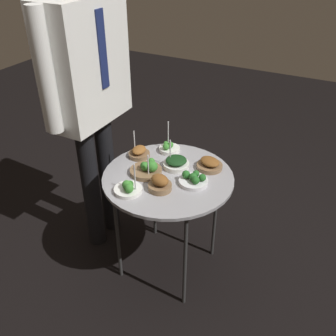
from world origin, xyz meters
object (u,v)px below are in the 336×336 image
bowl_broccoli_mid_left (193,180)px  serving_cart (168,182)px  bowl_broccoli_front_right (169,148)px  bowl_roast_near_rim (160,184)px  bowl_spinach_back_right (177,163)px  bowl_roast_center (210,164)px  bowl_roast_front_left (139,153)px  bowl_broccoli_front_center (147,169)px  bowl_broccoli_far_rim (128,188)px  waiter_figure (87,78)px

bowl_broccoli_mid_left → serving_cart: bearing=89.2°
bowl_broccoli_mid_left → bowl_broccoli_front_right: 0.36m
bowl_roast_near_rim → bowl_broccoli_front_right: bearing=20.7°
bowl_spinach_back_right → bowl_broccoli_front_right: bearing=40.9°
bowl_broccoli_mid_left → bowl_spinach_back_right: size_ratio=0.95×
bowl_roast_center → bowl_roast_front_left: bowl_roast_front_left is taller
bowl_broccoli_front_center → bowl_broccoli_far_rim: (-0.19, -0.00, -0.00)m
bowl_roast_center → waiter_figure: (-0.12, 0.69, 0.42)m
bowl_broccoli_mid_left → bowl_broccoli_front_center: (-0.03, 0.26, 0.00)m
bowl_roast_near_rim → bowl_broccoli_front_right: 0.39m
bowl_roast_center → bowl_broccoli_far_rim: 0.48m
bowl_spinach_back_right → bowl_broccoli_far_rim: size_ratio=0.96×
bowl_spinach_back_right → waiter_figure: waiter_figure is taller
waiter_figure → serving_cart: bearing=-96.1°
bowl_broccoli_mid_left → bowl_roast_center: bearing=-5.7°
bowl_broccoli_front_right → waiter_figure: waiter_figure is taller
serving_cart → bowl_roast_center: 0.25m
serving_cart → bowl_broccoli_front_right: bowl_broccoli_front_right is taller
bowl_spinach_back_right → bowl_roast_near_rim: 0.23m
bowl_broccoli_mid_left → bowl_spinach_back_right: 0.18m
serving_cart → waiter_figure: bearing=83.9°
bowl_roast_center → serving_cart: bearing=136.0°
bowl_broccoli_far_rim → waiter_figure: bearing=56.3°
bowl_broccoli_mid_left → bowl_broccoli_front_right: bowl_broccoli_front_right is taller
bowl_broccoli_front_right → bowl_roast_front_left: size_ratio=1.15×
bowl_broccoli_front_center → bowl_roast_center: bearing=-53.9°
bowl_broccoli_mid_left → bowl_broccoli_far_rim: bearing=130.2°
bowl_spinach_back_right → bowl_roast_near_rim: bowl_spinach_back_right is taller
bowl_roast_near_rim → bowl_broccoli_far_rim: size_ratio=0.72×
bowl_broccoli_front_center → bowl_roast_near_rim: bearing=-126.4°
serving_cart → bowl_broccoli_front_right: 0.27m
bowl_roast_near_rim → bowl_roast_front_left: size_ratio=0.79×
bowl_broccoli_front_center → waiter_figure: (0.09, 0.41, 0.42)m
bowl_roast_front_left → bowl_broccoli_front_center: bearing=-134.9°
bowl_broccoli_far_rim → bowl_broccoli_mid_left: bearing=-49.8°
bowl_roast_near_rim → waiter_figure: 0.70m
bowl_broccoli_far_rim → bowl_roast_center: bearing=-35.0°
bowl_broccoli_mid_left → waiter_figure: bearing=85.1°
bowl_roast_near_rim → bowl_roast_front_left: bowl_roast_front_left is taller
serving_cart → bowl_spinach_back_right: (0.10, -0.00, 0.07)m
bowl_broccoli_mid_left → bowl_broccoli_front_center: bearing=96.1°
bowl_roast_center → bowl_broccoli_front_right: (0.06, 0.28, -0.00)m
serving_cart → bowl_roast_center: bearing=-44.0°
bowl_spinach_back_right → bowl_broccoli_far_rim: bearing=160.6°
bowl_broccoli_mid_left → bowl_broccoli_far_rim: (-0.22, 0.26, 0.00)m
bowl_broccoli_far_rim → bowl_broccoli_front_right: size_ratio=0.95×
bowl_broccoli_far_rim → bowl_roast_front_left: bowl_broccoli_far_rim is taller
bowl_broccoli_mid_left → waiter_figure: waiter_figure is taller
serving_cart → waiter_figure: 0.72m
bowl_roast_center → waiter_figure: size_ratio=0.08×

